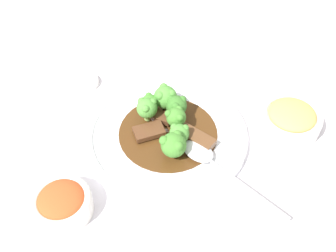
{
  "coord_description": "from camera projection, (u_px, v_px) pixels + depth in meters",
  "views": [
    {
      "loc": [
        0.5,
        0.06,
        0.59
      ],
      "look_at": [
        0.0,
        0.0,
        0.03
      ],
      "focal_mm": 42.0,
      "sensor_mm": 36.0,
      "label": 1
    }
  ],
  "objects": [
    {
      "name": "ground_plane",
      "position": [
        168.0,
        137.0,
        0.78
      ],
      "size": [
        4.0,
        4.0,
        0.0
      ],
      "primitive_type": "plane",
      "color": "silver"
    },
    {
      "name": "main_plate",
      "position": [
        168.0,
        134.0,
        0.77
      ],
      "size": [
        0.31,
        0.31,
        0.02
      ],
      "color": "white",
      "rests_on": "ground_plane"
    },
    {
      "name": "beef_strip_0",
      "position": [
        161.0,
        117.0,
        0.78
      ],
      "size": [
        0.04,
        0.05,
        0.01
      ],
      "color": "#56331E",
      "rests_on": "main_plate"
    },
    {
      "name": "beef_strip_1",
      "position": [
        196.0,
        138.0,
        0.74
      ],
      "size": [
        0.06,
        0.08,
        0.01
      ],
      "color": "brown",
      "rests_on": "main_plate"
    },
    {
      "name": "beef_strip_2",
      "position": [
        149.0,
        131.0,
        0.76
      ],
      "size": [
        0.06,
        0.07,
        0.01
      ],
      "color": "#56331E",
      "rests_on": "main_plate"
    },
    {
      "name": "broccoli_floret_0",
      "position": [
        176.0,
        105.0,
        0.77
      ],
      "size": [
        0.04,
        0.04,
        0.05
      ],
      "color": "#7FA84C",
      "rests_on": "main_plate"
    },
    {
      "name": "broccoli_floret_1",
      "position": [
        176.0,
        117.0,
        0.75
      ],
      "size": [
        0.04,
        0.04,
        0.05
      ],
      "color": "#7FA84C",
      "rests_on": "main_plate"
    },
    {
      "name": "broccoli_floret_2",
      "position": [
        150.0,
        103.0,
        0.78
      ],
      "size": [
        0.04,
        0.04,
        0.04
      ],
      "color": "#7FA84C",
      "rests_on": "main_plate"
    },
    {
      "name": "broccoli_floret_3",
      "position": [
        179.0,
        133.0,
        0.73
      ],
      "size": [
        0.04,
        0.04,
        0.04
      ],
      "color": "#8EB756",
      "rests_on": "main_plate"
    },
    {
      "name": "broccoli_floret_4",
      "position": [
        174.0,
        144.0,
        0.7
      ],
      "size": [
        0.05,
        0.05,
        0.05
      ],
      "color": "#8EB756",
      "rests_on": "main_plate"
    },
    {
      "name": "broccoli_floret_5",
      "position": [
        165.0,
        97.0,
        0.78
      ],
      "size": [
        0.05,
        0.05,
        0.05
      ],
      "color": "#7FA84C",
      "rests_on": "main_plate"
    },
    {
      "name": "broccoli_floret_6",
      "position": [
        147.0,
        108.0,
        0.76
      ],
      "size": [
        0.04,
        0.04,
        0.05
      ],
      "color": "#8EB756",
      "rests_on": "main_plate"
    },
    {
      "name": "serving_spoon",
      "position": [
        206.0,
        157.0,
        0.71
      ],
      "size": [
        0.16,
        0.2,
        0.01
      ],
      "color": "silver",
      "rests_on": "main_plate"
    },
    {
      "name": "side_bowl_kimchi",
      "position": [
        62.0,
        203.0,
        0.65
      ],
      "size": [
        0.1,
        0.1,
        0.05
      ],
      "color": "white",
      "rests_on": "ground_plane"
    },
    {
      "name": "side_bowl_appetizer",
      "position": [
        291.0,
        119.0,
        0.77
      ],
      "size": [
        0.12,
        0.12,
        0.05
      ],
      "color": "white",
      "rests_on": "ground_plane"
    },
    {
      "name": "sauce_dish",
      "position": [
        85.0,
        82.0,
        0.88
      ],
      "size": [
        0.06,
        0.06,
        0.01
      ],
      "color": "white",
      "rests_on": "ground_plane"
    }
  ]
}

